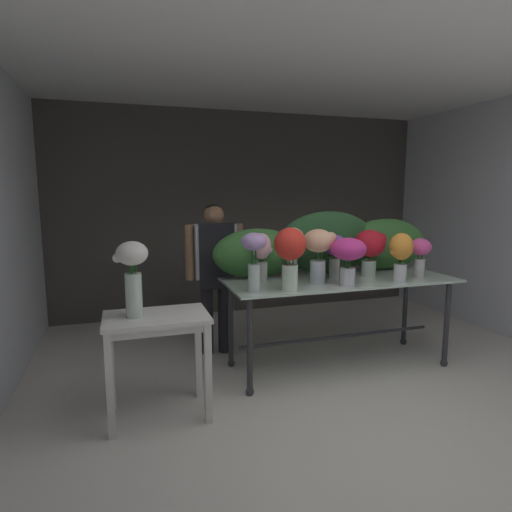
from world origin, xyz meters
TOP-DOWN VIEW (x-y plane):
  - ground_plane at (0.00, 1.90)m, footprint 8.37×8.37m
  - wall_back at (0.00, 3.81)m, footprint 5.24×0.12m
  - wall_right at (2.62, 1.90)m, footprint 0.12×3.93m
  - ceiling_slab at (0.00, 1.90)m, footprint 5.36×3.93m
  - display_table_glass at (0.29, 1.58)m, footprint 2.16×0.82m
  - side_table_white at (-1.43, 1.17)m, footprint 0.75×0.49m
  - florist at (-0.75, 2.27)m, footprint 0.60×0.24m
  - foliage_backdrop at (0.33, 1.87)m, footprint 2.30×0.31m
  - vase_ivory_freesia at (-0.16, 1.69)m, footprint 0.22×0.22m
  - vase_blush_roses at (-0.45, 1.68)m, footprint 0.21×0.18m
  - vase_magenta_peonies at (0.21, 1.30)m, footprint 0.31×0.31m
  - vase_crimson_anemones at (0.61, 1.60)m, footprint 0.33×0.30m
  - vase_scarlet_carnations at (-0.34, 1.28)m, footprint 0.26×0.26m
  - vase_sunset_hydrangea at (0.75, 1.31)m, footprint 0.21×0.21m
  - vase_fuchsia_dahlias at (1.03, 1.41)m, footprint 0.22×0.20m
  - vase_violet_lilies at (0.26, 1.63)m, footprint 0.23×0.21m
  - vase_lilac_snapdragons at (-0.63, 1.33)m, footprint 0.21×0.21m
  - vase_peach_tulips at (0.02, 1.48)m, footprint 0.30×0.27m
  - vase_white_roses_tall at (-1.58, 1.17)m, footprint 0.24×0.22m

SIDE VIEW (x-z plane):
  - ground_plane at x=0.00m, z-range 0.00..0.00m
  - side_table_white at x=-1.43m, z-range 0.27..1.05m
  - display_table_glass at x=0.29m, z-range 0.30..1.16m
  - florist at x=-0.75m, z-range 0.18..1.72m
  - vase_fuchsia_dahlias at x=1.03m, z-range 0.91..1.28m
  - vase_white_roses_tall at x=-1.58m, z-range 0.83..1.38m
  - vase_blush_roses at x=-0.45m, z-range 0.89..1.33m
  - vase_violet_lilies at x=0.26m, z-range 0.91..1.32m
  - vase_sunset_hydrangea at x=0.75m, z-range 0.90..1.35m
  - foliage_backdrop at x=0.33m, z-range 0.82..1.44m
  - vase_magenta_peonies at x=0.21m, z-range 0.93..1.34m
  - vase_crimson_anemones at x=0.61m, z-range 0.92..1.37m
  - vase_ivory_freesia at x=-0.16m, z-range 0.92..1.40m
  - vase_lilac_snapdragons at x=-0.63m, z-range 0.92..1.40m
  - vase_peach_tulips at x=0.02m, z-range 0.92..1.41m
  - vase_scarlet_carnations at x=-0.34m, z-range 0.92..1.44m
  - wall_back at x=0.00m, z-range 0.00..2.73m
  - wall_right at x=2.62m, z-range 0.00..2.73m
  - ceiling_slab at x=0.00m, z-range 2.73..2.85m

